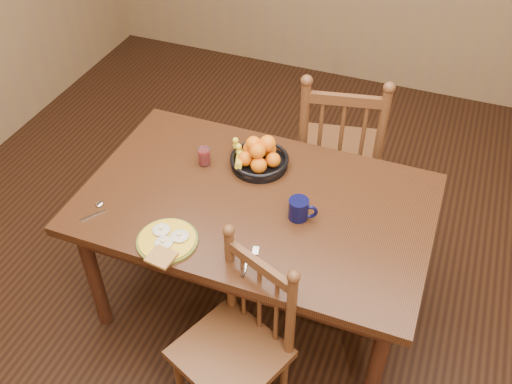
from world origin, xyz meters
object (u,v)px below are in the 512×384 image
(dining_table, at_px, (256,213))
(chair_near, at_px, (237,345))
(coffee_mug, at_px, (299,209))
(fruit_bowl, at_px, (258,156))
(breakfast_plate, at_px, (167,241))
(chair_far, at_px, (339,153))

(dining_table, relative_size, chair_near, 1.75)
(coffee_mug, xyz_separation_m, fruit_bowl, (-0.30, 0.28, 0.00))
(fruit_bowl, bearing_deg, breakfast_plate, -105.82)
(chair_far, relative_size, fruit_bowl, 3.31)
(chair_far, relative_size, chair_near, 1.17)
(chair_near, height_order, breakfast_plate, chair_near)
(fruit_bowl, bearing_deg, chair_near, -75.47)
(breakfast_plate, bearing_deg, chair_far, 67.90)
(chair_far, bearing_deg, dining_table, 62.95)
(chair_near, distance_m, coffee_mug, 0.64)
(chair_far, distance_m, chair_near, 1.33)
(coffee_mug, distance_m, fruit_bowl, 0.41)
(dining_table, height_order, fruit_bowl, fruit_bowl)
(chair_far, distance_m, breakfast_plate, 1.27)
(breakfast_plate, xyz_separation_m, fruit_bowl, (0.18, 0.63, 0.04))
(dining_table, distance_m, fruit_bowl, 0.29)
(chair_far, xyz_separation_m, breakfast_plate, (-0.47, -1.15, 0.24))
(dining_table, bearing_deg, chair_far, 74.61)
(dining_table, xyz_separation_m, chair_far, (0.21, 0.77, -0.14))
(breakfast_plate, bearing_deg, chair_near, -24.81)
(breakfast_plate, bearing_deg, fruit_bowl, 74.18)
(chair_near, bearing_deg, dining_table, 125.36)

